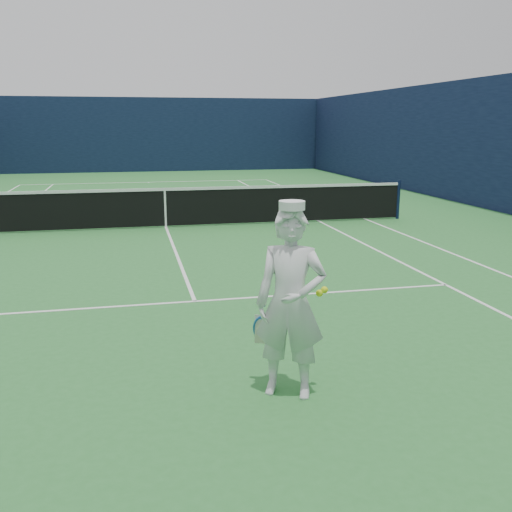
% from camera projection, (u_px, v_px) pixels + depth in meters
% --- Properties ---
extents(ground, '(80.00, 80.00, 0.00)m').
position_uv_depth(ground, '(166.00, 227.00, 14.54)').
color(ground, '#2C7331').
rests_on(ground, ground).
extents(court_markings, '(11.03, 23.83, 0.01)m').
position_uv_depth(court_markings, '(166.00, 227.00, 14.54)').
color(court_markings, white).
rests_on(court_markings, ground).
extents(windscreen_fence, '(20.12, 36.12, 4.00)m').
position_uv_depth(windscreen_fence, '(163.00, 148.00, 14.09)').
color(windscreen_fence, '#0E1934').
rests_on(windscreen_fence, ground).
extents(tennis_net, '(12.88, 0.09, 1.07)m').
position_uv_depth(tennis_net, '(165.00, 206.00, 14.41)').
color(tennis_net, '#141E4C').
rests_on(tennis_net, ground).
extents(tennis_player, '(0.79, 0.74, 1.89)m').
position_uv_depth(tennis_player, '(290.00, 303.00, 5.37)').
color(tennis_player, white).
rests_on(tennis_player, ground).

